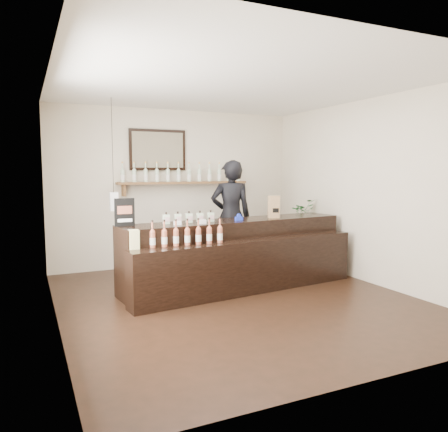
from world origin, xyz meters
name	(u,v)px	position (x,y,z in m)	size (l,w,h in m)	color
ground	(237,299)	(0.00, 0.00, 0.00)	(5.00, 5.00, 0.00)	black
room_shell	(238,172)	(0.00, 0.00, 1.70)	(5.00, 5.00, 5.00)	beige
back_wall_decor	(170,168)	(-0.15, 2.37, 1.76)	(2.66, 0.96, 1.69)	brown
counter	(239,256)	(0.31, 0.57, 0.46)	(3.58, 1.32, 1.15)	black
promo_sign	(125,212)	(-1.34, 0.64, 1.17)	(0.27, 0.02, 0.37)	black
paper_bag	(274,207)	(0.97, 0.69, 1.16)	(0.18, 0.15, 0.34)	#977049
tape_dispenser	(239,218)	(0.33, 0.61, 1.03)	(0.12, 0.05, 0.10)	#1C32C6
side_cabinet	(302,246)	(2.00, 1.39, 0.37)	(0.43, 0.55, 0.73)	brown
potted_plant	(303,212)	(2.00, 1.39, 0.97)	(0.42, 0.37, 0.47)	#28652F
shopkeeper	(231,209)	(0.65, 1.55, 1.07)	(0.78, 0.51, 2.14)	black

